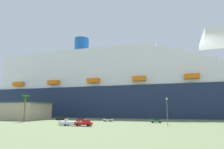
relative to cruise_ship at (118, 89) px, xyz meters
The scene contains 11 objects.
ground_plane 36.64m from the cruise_ship, 96.70° to the right, with size 600.00×600.00×0.00m, color #66754C.
cruise_ship is the anchor object (origin of this frame).
terminal_building 68.06m from the cruise_ship, 143.43° to the right, with size 45.14×22.85×9.11m.
pickup_truck 76.15m from the cruise_ship, 87.93° to the right, with size 5.73×2.60×2.20m.
small_boat_on_trailer 75.79m from the cruise_ship, 92.12° to the right, with size 8.01×2.26×2.15m.
palm_tree 65.83m from the cruise_ship, 118.79° to the right, with size 3.67×3.89×12.16m.
street_lamp 75.56m from the cruise_ship, 66.87° to the right, with size 0.56×0.56×9.15m.
parked_car_green_wagon 61.22m from the cruise_ship, 64.05° to the right, with size 4.56×2.42×1.58m.
parked_car_black_coupe 50.05m from the cruise_ship, 117.89° to the right, with size 4.37×2.42×1.58m.
parked_car_silver_sedan 50.70m from the cruise_ship, 84.75° to the right, with size 4.65×2.51×1.58m.
parked_car_red_hatchback 53.76m from the cruise_ship, 98.72° to the right, with size 4.78×2.67×1.58m.
Camera 1 is at (29.45, -77.35, 5.47)m, focal length 32.67 mm.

